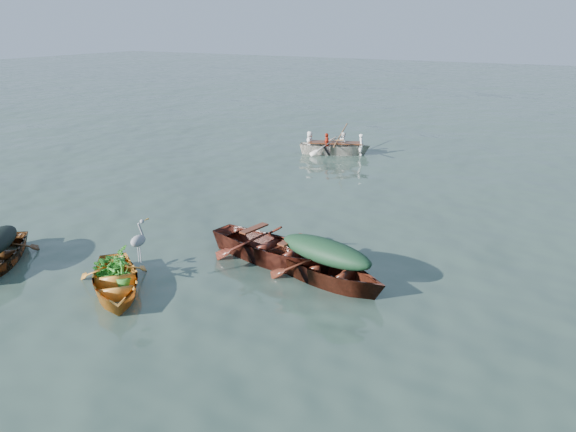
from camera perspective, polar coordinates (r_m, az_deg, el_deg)
name	(u,v)px	position (r m, az deg, el deg)	size (l,w,h in m)	color
ground	(226,262)	(13.39, -6.36, -4.66)	(140.00, 140.00, 0.00)	#354B3F
yellow_dinghy	(116,292)	(12.46, -17.08, -7.36)	(1.43, 3.31, 0.90)	orange
dark_covered_boat	(0,265)	(14.76, -27.25, -4.48)	(1.31, 3.54, 0.87)	#4C2D11
green_tarp_boat	(325,282)	(12.37, 3.76, -6.69)	(1.32, 4.25, 0.98)	#542013
open_wooden_boat	(273,262)	(13.29, -1.54, -4.73)	(1.50, 4.83, 1.15)	#501E14
rowed_boat	(335,154)	(24.12, 4.78, 6.28)	(1.25, 4.17, 0.99)	silver
green_tarp_cover	(326,250)	(12.06, 3.84, -3.47)	(0.73, 2.34, 0.52)	#153421
thwart_benches	(273,239)	(13.06, -1.57, -2.33)	(0.90, 2.41, 0.04)	#502212
heron	(139,248)	(12.15, -14.92, -3.13)	(0.28, 0.40, 0.92)	#96999F
dinghy_weeds	(113,249)	(12.66, -17.39, -3.23)	(0.70, 0.90, 0.60)	#22731E
rowers	(335,134)	(23.94, 4.84, 8.32)	(1.13, 2.92, 0.76)	white
oars	(335,142)	(24.00, 4.81, 7.50)	(2.60, 0.60, 0.06)	brown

